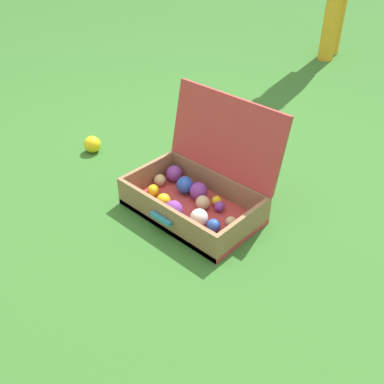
{
  "coord_description": "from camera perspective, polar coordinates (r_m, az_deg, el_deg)",
  "views": [
    {
      "loc": [
        1.13,
        -1.15,
        1.18
      ],
      "look_at": [
        0.09,
        -0.04,
        0.11
      ],
      "focal_mm": 41.55,
      "sensor_mm": 36.0,
      "label": 1
    }
  ],
  "objects": [
    {
      "name": "ground_plane",
      "position": [
        2.0,
        -1.01,
        -1.02
      ],
      "size": [
        16.0,
        16.0,
        0.0
      ],
      "primitive_type": "plane",
      "color": "#336B28"
    },
    {
      "name": "open_suitcase",
      "position": [
        1.9,
        0.86,
        0.54
      ],
      "size": [
        0.57,
        0.44,
        0.47
      ],
      "color": "#B23838",
      "rests_on": "ground"
    },
    {
      "name": "stray_ball_on_grass",
      "position": [
        2.4,
        -12.68,
        6.0
      ],
      "size": [
        0.09,
        0.09,
        0.09
      ],
      "primitive_type": "sphere",
      "color": "yellow",
      "rests_on": "ground"
    }
  ]
}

